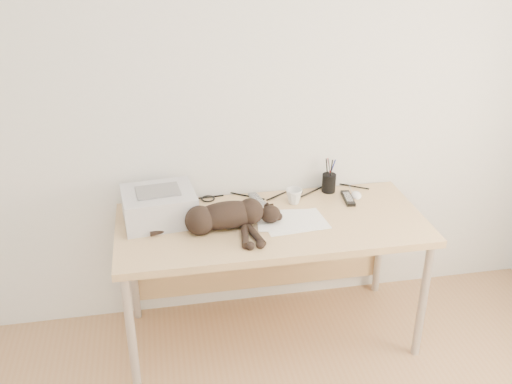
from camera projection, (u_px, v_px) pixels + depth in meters
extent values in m
plane|color=silver|center=(259.00, 97.00, 3.03)|extent=(3.50, 0.00, 3.50)
cube|color=tan|center=(272.00, 225.00, 2.96)|extent=(1.60, 0.70, 0.04)
cylinder|color=#B2B2B4|center=(131.00, 336.00, 2.74)|extent=(0.04, 0.04, 0.70)
cylinder|color=#B2B2B4|center=(423.00, 301.00, 2.98)|extent=(0.04, 0.04, 0.70)
cylinder|color=#B2B2B4|center=(133.00, 267.00, 3.27)|extent=(0.04, 0.04, 0.70)
cylinder|color=#B2B2B4|center=(380.00, 243.00, 3.51)|extent=(0.04, 0.04, 0.70)
cube|color=tan|center=(260.00, 245.00, 3.40)|extent=(1.48, 0.02, 0.60)
cube|color=#B3B2B7|center=(159.00, 206.00, 2.93)|extent=(0.39, 0.35, 0.16)
cube|color=black|center=(159.00, 205.00, 2.93)|extent=(0.31, 0.05, 0.10)
cube|color=slate|center=(158.00, 191.00, 2.90)|extent=(0.23, 0.18, 0.01)
cube|color=white|center=(295.00, 222.00, 2.95)|extent=(0.34, 0.26, 0.00)
cube|color=white|center=(288.00, 220.00, 2.96)|extent=(0.35, 0.27, 0.00)
ellipsoid|color=black|center=(227.00, 215.00, 2.86)|extent=(0.36, 0.17, 0.14)
sphere|color=black|center=(200.00, 221.00, 2.83)|extent=(0.15, 0.15, 0.15)
ellipsoid|color=black|center=(271.00, 214.00, 2.92)|extent=(0.11, 0.10, 0.09)
cone|color=black|center=(267.00, 204.00, 2.94)|extent=(0.04, 0.05, 0.05)
cone|color=black|center=(272.00, 205.00, 2.94)|extent=(0.04, 0.05, 0.05)
cylinder|color=black|center=(245.00, 235.00, 2.79)|extent=(0.05, 0.20, 0.04)
cylinder|color=black|center=(255.00, 234.00, 2.80)|extent=(0.05, 0.20, 0.04)
cylinder|color=black|center=(171.00, 229.00, 2.86)|extent=(0.22, 0.04, 0.03)
imported|color=silver|center=(294.00, 196.00, 3.12)|extent=(0.13, 0.13, 0.08)
cylinder|color=black|center=(329.00, 183.00, 3.25)|extent=(0.08, 0.08, 0.11)
cylinder|color=#990C0C|center=(328.00, 171.00, 3.22)|extent=(0.01, 0.01, 0.15)
cylinder|color=navy|center=(331.00, 170.00, 3.23)|extent=(0.01, 0.01, 0.15)
cylinder|color=black|center=(330.00, 172.00, 3.21)|extent=(0.01, 0.01, 0.15)
cube|color=slate|center=(257.00, 200.00, 3.15)|extent=(0.08, 0.17, 0.02)
cube|color=black|center=(348.00, 198.00, 3.17)|extent=(0.06, 0.17, 0.02)
ellipsoid|color=white|center=(357.00, 193.00, 3.21)|extent=(0.08, 0.11, 0.03)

